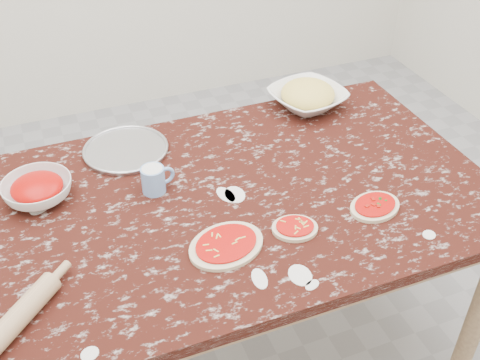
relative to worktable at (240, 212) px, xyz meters
name	(u,v)px	position (x,y,z in m)	size (l,w,h in m)	color
ground	(240,341)	(0.00, 0.00, -0.67)	(4.00, 4.00, 0.00)	gray
worktable	(240,212)	(0.00, 0.00, 0.00)	(1.60, 1.00, 0.75)	black
pizza_tray	(126,150)	(-0.29, 0.36, 0.09)	(0.29, 0.29, 0.01)	#B2B2B7
sauce_bowl	(38,191)	(-0.59, 0.20, 0.12)	(0.21, 0.21, 0.07)	white
cheese_bowl	(307,98)	(0.44, 0.41, 0.12)	(0.28, 0.28, 0.07)	white
flour_mug	(154,179)	(-0.25, 0.11, 0.13)	(0.11, 0.08, 0.09)	#79A4E3
pizza_left	(226,245)	(-0.13, -0.22, 0.09)	(0.27, 0.23, 0.02)	beige
pizza_mid	(295,228)	(0.08, -0.22, 0.09)	(0.16, 0.14, 0.02)	beige
pizza_right	(375,206)	(0.36, -0.22, 0.09)	(0.20, 0.17, 0.02)	beige
rolling_pin	(15,320)	(-0.70, -0.30, 0.11)	(0.06, 0.06, 0.28)	tan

